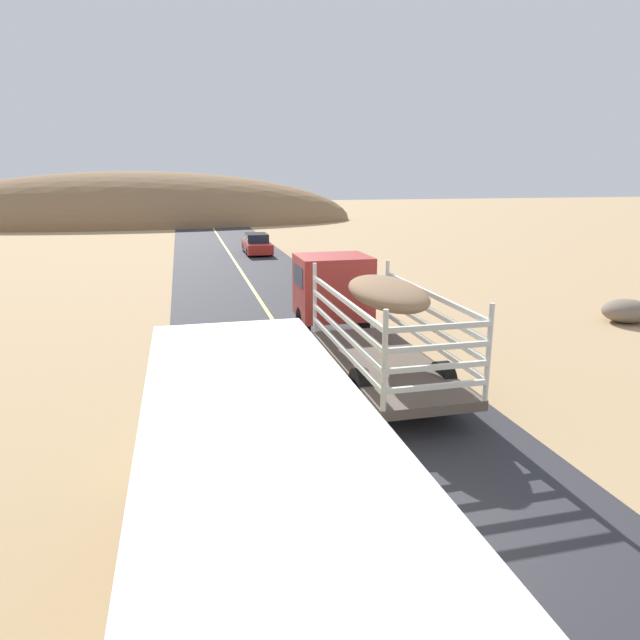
% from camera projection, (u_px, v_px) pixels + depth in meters
% --- Properties ---
extents(ground_plane, '(240.00, 240.00, 0.00)m').
position_uv_depth(ground_plane, '(418.00, 545.00, 8.87)').
color(ground_plane, tan).
extents(road_surface, '(8.00, 120.00, 0.02)m').
position_uv_depth(road_surface, '(418.00, 544.00, 8.86)').
color(road_surface, '#2D2D33').
rests_on(road_surface, ground).
extents(road_centre_line, '(0.16, 117.60, 0.00)m').
position_uv_depth(road_centre_line, '(418.00, 544.00, 8.86)').
color(road_centre_line, '#D8CC4C').
rests_on(road_centre_line, road_surface).
extents(livestock_truck, '(2.53, 9.70, 3.02)m').
position_uv_depth(livestock_truck, '(350.00, 300.00, 17.88)').
color(livestock_truck, '#B2332D').
rests_on(livestock_truck, road_surface).
extents(bus, '(2.54, 10.00, 3.21)m').
position_uv_depth(bus, '(279.00, 601.00, 5.33)').
color(bus, gold).
rests_on(bus, road_surface).
extents(car_far, '(1.80, 4.40, 1.46)m').
position_uv_depth(car_far, '(257.00, 244.00, 41.27)').
color(car_far, '#B2261E').
rests_on(car_far, road_surface).
extents(boulder_near_shoulder, '(1.92, 1.64, 0.91)m').
position_uv_depth(boulder_near_shoulder, '(626.00, 311.00, 22.17)').
color(boulder_near_shoulder, '#756656').
rests_on(boulder_near_shoulder, ground).
extents(distant_hill, '(53.11, 20.14, 12.17)m').
position_uv_depth(distant_hill, '(137.00, 223.00, 67.87)').
color(distant_hill, olive).
rests_on(distant_hill, ground).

